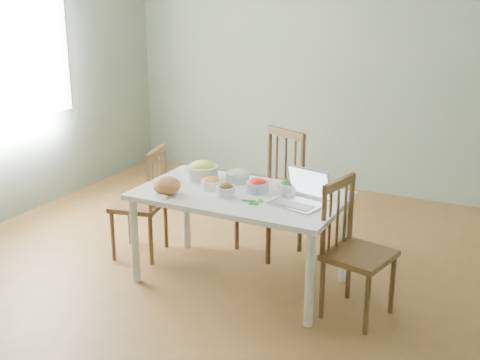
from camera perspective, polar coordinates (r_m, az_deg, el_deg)
The scene contains 18 objects.
floor at distance 4.85m, azimuth -0.33°, elevation -9.01°, with size 5.00×5.00×0.00m, color brown.
wall_back at distance 6.70m, azimuth 9.68°, elevation 10.39°, with size 5.00×0.00×2.70m, color gray.
window_left at distance 6.14m, azimuth -20.36°, elevation 10.28°, with size 0.04×1.60×1.20m, color white.
dining_table at distance 4.69m, azimuth -0.00°, elevation -5.26°, with size 1.50×0.84×0.70m, color white, non-canonical shape.
chair_far at distance 5.17m, azimuth 2.59°, elevation -1.20°, with size 0.45×0.43×1.01m, color #4B341E, non-canonical shape.
chair_left at distance 5.19m, azimuth -9.15°, elevation -1.96°, with size 0.40×0.38×0.91m, color #4B341E, non-canonical shape.
chair_right at distance 4.26m, azimuth 10.73°, elevation -6.40°, with size 0.41×0.39×0.93m, color #4B341E, non-canonical shape.
bread_boule at distance 4.56m, azimuth -6.63°, elevation -0.49°, with size 0.20×0.20×0.13m, color #B77139.
butter_stick at distance 4.49m, azimuth -7.07°, elevation -1.49°, with size 0.10×0.03×0.03m, color beige.
bowl_squash at distance 4.86m, azimuth -3.46°, elevation 0.87°, with size 0.25×0.25×0.14m, color #BFC54A, non-canonical shape.
bowl_carrot at distance 4.65m, azimuth -2.60°, elevation -0.29°, with size 0.15×0.15×0.09m, color orange, non-canonical shape.
bowl_onion at distance 4.80m, azimuth -0.22°, elevation 0.39°, with size 0.18×0.18×0.10m, color silver, non-canonical shape.
bowl_mushroom at distance 4.48m, azimuth -1.30°, elevation -0.94°, with size 0.14×0.14×0.09m, color black, non-canonical shape.
bowl_redpep at distance 4.57m, azimuth 1.59°, elevation -0.52°, with size 0.17×0.17×0.10m, color red, non-canonical shape.
bowl_broccoli at distance 4.57m, azimuth 4.45°, elevation -0.58°, with size 0.15×0.15×0.10m, color #114B15, non-canonical shape.
flatbread at distance 4.72m, azimuth 4.61°, elevation -0.48°, with size 0.21×0.21×0.02m, color #DEB57F.
basil_bunch at distance 4.39m, azimuth 1.05°, elevation -1.86°, with size 0.18×0.18×0.02m, color #267024, non-canonical shape.
laptop at distance 4.30m, azimuth 5.15°, elevation -0.81°, with size 0.34×0.30×0.24m, color silver, non-canonical shape.
Camera 1 is at (1.99, -3.84, 2.19)m, focal length 47.28 mm.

